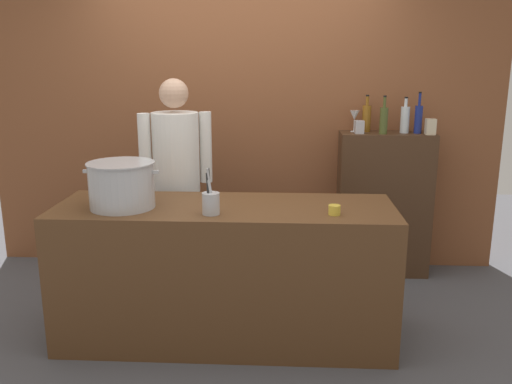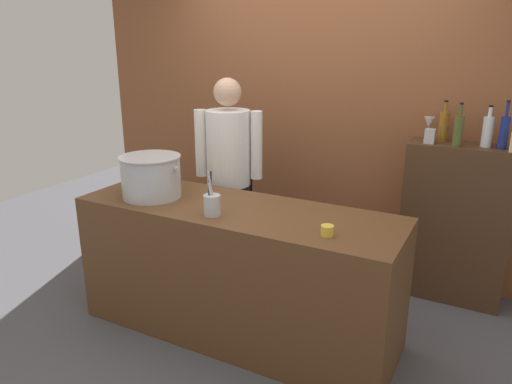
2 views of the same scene
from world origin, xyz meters
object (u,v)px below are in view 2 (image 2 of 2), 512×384
wine_bottle_cobalt (504,131)px  wine_glass_short (429,123)px  chef (229,169)px  wine_bottle_olive (458,130)px  wine_bottle_amber (443,126)px  stockpot_large (151,177)px  butter_jar (327,231)px  utensil_crock (212,204)px  spice_tin_silver (430,136)px  wine_bottle_clear (488,131)px

wine_bottle_cobalt → wine_glass_short: (-0.50, 0.07, 0.01)m
chef → wine_glass_short: chef is taller
wine_bottle_olive → wine_bottle_amber: size_ratio=1.01×
wine_glass_short → wine_bottle_olive: bearing=-28.9°
stockpot_large → butter_jar: stockpot_large is taller
utensil_crock → spice_tin_silver: bearing=52.0°
chef → wine_bottle_olive: chef is taller
chef → utensil_crock: bearing=97.1°
chef → utensil_crock: 0.88m
wine_bottle_olive → butter_jar: bearing=-111.0°
wine_bottle_olive → wine_bottle_amber: (-0.12, 0.13, 0.00)m
wine_bottle_amber → spice_tin_silver: (-0.07, -0.12, -0.06)m
wine_bottle_clear → wine_glass_short: wine_bottle_clear is taller
wine_bottle_olive → wine_bottle_amber: 0.18m
stockpot_large → chef: bearing=73.4°
wine_bottle_cobalt → wine_bottle_amber: bearing=168.3°
spice_tin_silver → wine_glass_short: bearing=106.6°
chef → wine_bottle_cobalt: (1.86, 0.55, 0.36)m
utensil_crock → wine_bottle_amber: (1.10, 1.43, 0.35)m
wine_bottle_amber → wine_bottle_clear: (0.30, -0.06, -0.00)m
stockpot_large → butter_jar: 1.30m
utensil_crock → wine_bottle_cobalt: 2.05m
utensil_crock → wine_bottle_amber: size_ratio=0.92×
wine_bottle_amber → utensil_crock: bearing=-127.5°
wine_bottle_amber → chef: bearing=-156.6°
stockpot_large → spice_tin_silver: (1.60, 1.20, 0.22)m
butter_jar → spice_tin_silver: bearing=76.8°
chef → wine_glass_short: 1.54m
chef → wine_bottle_clear: bearing=-179.2°
chef → wine_bottle_cobalt: chef is taller
wine_bottle_olive → spice_tin_silver: size_ratio=2.93×
stockpot_large → wine_bottle_olive: bearing=33.5°
butter_jar → wine_bottle_olive: wine_bottle_olive is taller
stockpot_large → wine_glass_short: bearing=39.7°
chef → wine_bottle_cobalt: 1.98m
chef → stockpot_large: (-0.20, -0.68, 0.08)m
stockpot_large → butter_jar: size_ratio=6.56×
wine_bottle_olive → wine_bottle_amber: bearing=130.8°
wine_bottle_cobalt → wine_bottle_clear: (-0.10, 0.02, -0.01)m
utensil_crock → butter_jar: (0.73, 0.03, -0.04)m
butter_jar → spice_tin_silver: 1.37m
stockpot_large → utensil_crock: (0.56, -0.12, -0.07)m
spice_tin_silver → wine_bottle_clear: bearing=8.5°
wine_bottle_amber → stockpot_large: bearing=-141.7°
wine_bottle_amber → wine_glass_short: wine_bottle_amber is taller
spice_tin_silver → chef: bearing=-159.6°
chef → wine_bottle_olive: size_ratio=5.45×
butter_jar → utensil_crock: bearing=-177.9°
wine_bottle_cobalt → chef: bearing=-163.5°
butter_jar → wine_bottle_clear: bearing=63.5°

